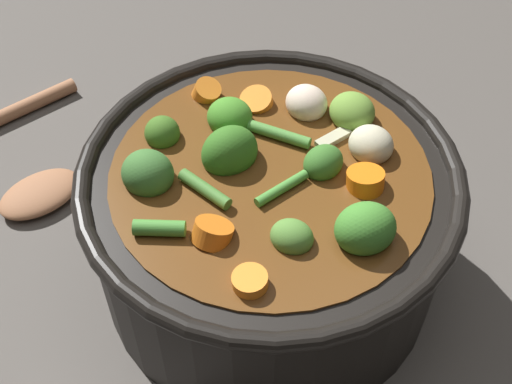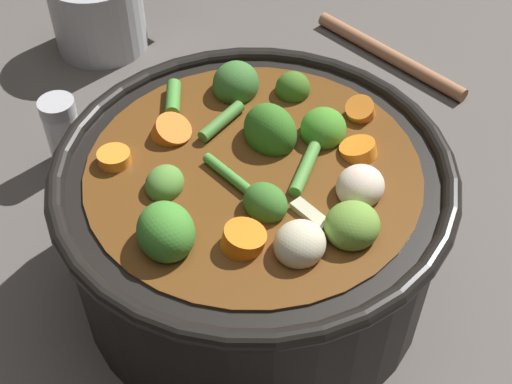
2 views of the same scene
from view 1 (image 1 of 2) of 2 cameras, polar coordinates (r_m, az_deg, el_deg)
ground_plane at (r=0.58m, az=1.00°, el=-6.49°), size 1.10×1.10×0.00m
cooking_pot at (r=0.53m, az=1.09°, el=-2.35°), size 0.28×0.28×0.15m
wooden_spoon at (r=0.69m, az=-19.27°, el=2.22°), size 0.19×0.18×0.02m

